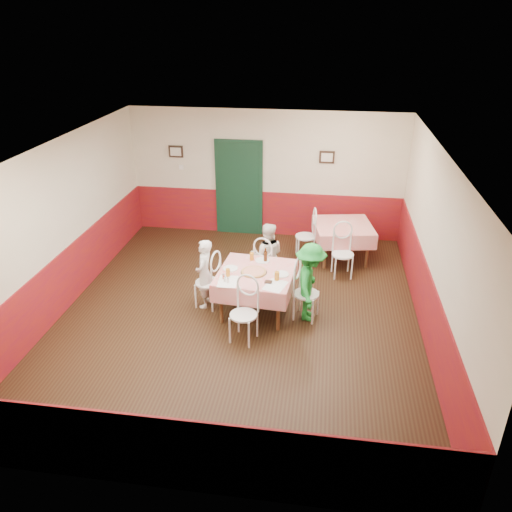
# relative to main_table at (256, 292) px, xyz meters

# --- Properties ---
(floor) EXTENTS (7.00, 7.00, 0.00)m
(floor) POSITION_rel_main_table_xyz_m (-0.26, -0.15, -0.38)
(floor) COLOR black
(floor) RESTS_ON ground
(ceiling) EXTENTS (7.00, 7.00, 0.00)m
(ceiling) POSITION_rel_main_table_xyz_m (-0.26, -0.15, 2.42)
(ceiling) COLOR white
(ceiling) RESTS_ON back_wall
(back_wall) EXTENTS (6.00, 0.10, 2.80)m
(back_wall) POSITION_rel_main_table_xyz_m (-0.26, 3.35, 1.02)
(back_wall) COLOR beige
(back_wall) RESTS_ON ground
(front_wall) EXTENTS (6.00, 0.10, 2.80)m
(front_wall) POSITION_rel_main_table_xyz_m (-0.26, -3.65, 1.02)
(front_wall) COLOR beige
(front_wall) RESTS_ON ground
(left_wall) EXTENTS (0.10, 7.00, 2.80)m
(left_wall) POSITION_rel_main_table_xyz_m (-3.26, -0.15, 1.02)
(left_wall) COLOR beige
(left_wall) RESTS_ON ground
(right_wall) EXTENTS (0.10, 7.00, 2.80)m
(right_wall) POSITION_rel_main_table_xyz_m (2.74, -0.15, 1.02)
(right_wall) COLOR beige
(right_wall) RESTS_ON ground
(wainscot_back) EXTENTS (6.00, 0.03, 1.00)m
(wainscot_back) POSITION_rel_main_table_xyz_m (-0.26, 3.34, 0.12)
(wainscot_back) COLOR maroon
(wainscot_back) RESTS_ON ground
(wainscot_front) EXTENTS (6.00, 0.03, 1.00)m
(wainscot_front) POSITION_rel_main_table_xyz_m (-0.26, -3.63, 0.12)
(wainscot_front) COLOR maroon
(wainscot_front) RESTS_ON ground
(wainscot_left) EXTENTS (0.03, 7.00, 1.00)m
(wainscot_left) POSITION_rel_main_table_xyz_m (-3.25, -0.15, 0.12)
(wainscot_left) COLOR maroon
(wainscot_left) RESTS_ON ground
(wainscot_right) EXTENTS (0.03, 7.00, 1.00)m
(wainscot_right) POSITION_rel_main_table_xyz_m (2.72, -0.15, 0.12)
(wainscot_right) COLOR maroon
(wainscot_right) RESTS_ON ground
(door) EXTENTS (0.96, 0.06, 2.10)m
(door) POSITION_rel_main_table_xyz_m (-0.86, 3.30, 0.68)
(door) COLOR black
(door) RESTS_ON ground
(picture_left) EXTENTS (0.32, 0.03, 0.26)m
(picture_left) POSITION_rel_main_table_xyz_m (-2.26, 3.30, 1.48)
(picture_left) COLOR black
(picture_left) RESTS_ON back_wall
(picture_right) EXTENTS (0.32, 0.03, 0.26)m
(picture_right) POSITION_rel_main_table_xyz_m (1.04, 3.30, 1.48)
(picture_right) COLOR black
(picture_right) RESTS_ON back_wall
(thermostat) EXTENTS (0.10, 0.03, 0.10)m
(thermostat) POSITION_rel_main_table_xyz_m (-2.16, 3.30, 1.12)
(thermostat) COLOR white
(thermostat) RESTS_ON back_wall
(main_table) EXTENTS (1.32, 1.32, 0.77)m
(main_table) POSITION_rel_main_table_xyz_m (0.00, 0.00, 0.00)
(main_table) COLOR red
(main_table) RESTS_ON ground
(second_table) EXTENTS (1.30, 1.30, 0.77)m
(second_table) POSITION_rel_main_table_xyz_m (1.46, 2.26, 0.00)
(second_table) COLOR red
(second_table) RESTS_ON ground
(chair_left) EXTENTS (0.51, 0.51, 0.90)m
(chair_left) POSITION_rel_main_table_xyz_m (-0.85, 0.07, 0.08)
(chair_left) COLOR white
(chair_left) RESTS_ON ground
(chair_right) EXTENTS (0.51, 0.51, 0.90)m
(chair_right) POSITION_rel_main_table_xyz_m (0.85, -0.07, 0.08)
(chair_right) COLOR white
(chair_right) RESTS_ON ground
(chair_far) EXTENTS (0.52, 0.52, 0.90)m
(chair_far) POSITION_rel_main_table_xyz_m (0.07, 0.85, 0.08)
(chair_far) COLOR white
(chair_far) RESTS_ON ground
(chair_near) EXTENTS (0.51, 0.51, 0.90)m
(chair_near) POSITION_rel_main_table_xyz_m (-0.07, -0.85, 0.08)
(chair_near) COLOR white
(chair_near) RESTS_ON ground
(chair_second_a) EXTENTS (0.49, 0.49, 0.90)m
(chair_second_a) POSITION_rel_main_table_xyz_m (0.71, 2.26, 0.08)
(chair_second_a) COLOR white
(chair_second_a) RESTS_ON ground
(chair_second_b) EXTENTS (0.49, 0.49, 0.90)m
(chair_second_b) POSITION_rel_main_table_xyz_m (1.46, 1.51, 0.08)
(chair_second_b) COLOR white
(chair_second_b) RESTS_ON ground
(pizza) EXTENTS (0.44, 0.44, 0.03)m
(pizza) POSITION_rel_main_table_xyz_m (-0.03, -0.03, 0.40)
(pizza) COLOR #B74723
(pizza) RESTS_ON main_table
(plate_left) EXTENTS (0.27, 0.27, 0.01)m
(plate_left) POSITION_rel_main_table_xyz_m (-0.44, 0.04, 0.39)
(plate_left) COLOR white
(plate_left) RESTS_ON main_table
(plate_right) EXTENTS (0.27, 0.27, 0.01)m
(plate_right) POSITION_rel_main_table_xyz_m (0.42, -0.04, 0.39)
(plate_right) COLOR white
(plate_right) RESTS_ON main_table
(plate_far) EXTENTS (0.27, 0.27, 0.01)m
(plate_far) POSITION_rel_main_table_xyz_m (0.05, 0.41, 0.39)
(plate_far) COLOR white
(plate_far) RESTS_ON main_table
(glass_a) EXTENTS (0.08, 0.08, 0.13)m
(glass_a) POSITION_rel_main_table_xyz_m (-0.43, -0.21, 0.45)
(glass_a) COLOR #BF7219
(glass_a) RESTS_ON main_table
(glass_b) EXTENTS (0.08, 0.08, 0.14)m
(glass_b) POSITION_rel_main_table_xyz_m (0.37, -0.23, 0.46)
(glass_b) COLOR #BF7219
(glass_b) RESTS_ON main_table
(glass_c) EXTENTS (0.08, 0.08, 0.13)m
(glass_c) POSITION_rel_main_table_xyz_m (-0.13, 0.42, 0.45)
(glass_c) COLOR #BF7219
(glass_c) RESTS_ON main_table
(beer_bottle) EXTENTS (0.07, 0.07, 0.23)m
(beer_bottle) POSITION_rel_main_table_xyz_m (0.11, 0.39, 0.50)
(beer_bottle) COLOR #381C0A
(beer_bottle) RESTS_ON main_table
(shaker_a) EXTENTS (0.04, 0.04, 0.09)m
(shaker_a) POSITION_rel_main_table_xyz_m (-0.44, -0.41, 0.43)
(shaker_a) COLOR silver
(shaker_a) RESTS_ON main_table
(shaker_b) EXTENTS (0.04, 0.04, 0.09)m
(shaker_b) POSITION_rel_main_table_xyz_m (-0.38, -0.44, 0.43)
(shaker_b) COLOR silver
(shaker_b) RESTS_ON main_table
(shaker_c) EXTENTS (0.04, 0.04, 0.09)m
(shaker_c) POSITION_rel_main_table_xyz_m (-0.48, -0.32, 0.43)
(shaker_c) COLOR #B23319
(shaker_c) RESTS_ON main_table
(menu_left) EXTENTS (0.32, 0.42, 0.00)m
(menu_left) POSITION_rel_main_table_xyz_m (-0.40, -0.39, 0.39)
(menu_left) COLOR white
(menu_left) RESTS_ON main_table
(menu_right) EXTENTS (0.40, 0.47, 0.00)m
(menu_right) POSITION_rel_main_table_xyz_m (0.37, -0.41, 0.39)
(menu_right) COLOR white
(menu_right) RESTS_ON main_table
(wallet) EXTENTS (0.12, 0.10, 0.02)m
(wallet) POSITION_rel_main_table_xyz_m (0.25, -0.33, 0.40)
(wallet) COLOR black
(wallet) RESTS_ON main_table
(diner_left) EXTENTS (0.31, 0.46, 1.23)m
(diner_left) POSITION_rel_main_table_xyz_m (-0.90, 0.07, 0.24)
(diner_left) COLOR gray
(diner_left) RESTS_ON ground
(diner_far) EXTENTS (0.66, 0.54, 1.25)m
(diner_far) POSITION_rel_main_table_xyz_m (0.07, 0.90, 0.25)
(diner_far) COLOR gray
(diner_far) RESTS_ON ground
(diner_right) EXTENTS (0.52, 0.88, 1.34)m
(diner_right) POSITION_rel_main_table_xyz_m (0.90, -0.07, 0.30)
(diner_right) COLOR gray
(diner_right) RESTS_ON ground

